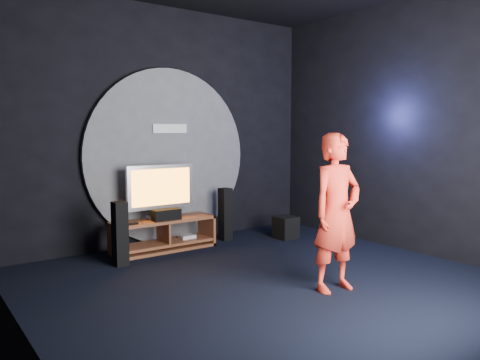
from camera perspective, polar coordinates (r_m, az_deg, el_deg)
name	(u,v)px	position (r m, az deg, el deg)	size (l,w,h in m)	color
floor	(273,284)	(5.30, 4.06, -12.56)	(5.00, 5.00, 0.00)	black
back_wall	(166,127)	(7.12, -8.97, 6.46)	(5.00, 0.04, 3.50)	black
left_wall	(20,123)	(3.91, -25.20, 6.33)	(0.04, 5.00, 3.50)	black
right_wall	(413,126)	(6.91, 20.35, 6.17)	(0.04, 5.00, 3.50)	black
wall_disc_panel	(169,157)	(7.08, -8.70, 2.83)	(2.60, 0.11, 2.60)	#515156
media_console	(164,237)	(6.75, -9.25, -6.82)	(1.47, 0.45, 0.45)	brown
tv	(161,189)	(6.69, -9.66, -1.11)	(1.01, 0.22, 0.76)	#AFAFB6
center_speaker	(166,215)	(6.60, -8.96, -4.20)	(0.40, 0.15, 0.15)	black
remote	(131,224)	(6.38, -13.09, -5.23)	(0.18, 0.05, 0.02)	black
tower_speaker_left	(120,234)	(6.08, -14.42, -6.37)	(0.16, 0.18, 0.81)	black
tower_speaker_right	(225,214)	(7.24, -1.80, -4.18)	(0.16, 0.18, 0.81)	black
subwoofer	(286,227)	(7.42, 5.60, -5.77)	(0.32, 0.32, 0.35)	black
player	(337,213)	(5.02, 11.68, -3.91)	(0.61, 0.40, 1.67)	red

